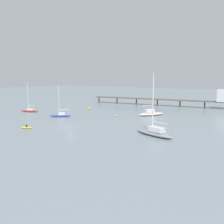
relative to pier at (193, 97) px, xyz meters
name	(u,v)px	position (x,y,z in m)	size (l,w,h in m)	color
ground_plane	(70,127)	(-14.41, -55.58, -4.08)	(400.00, 400.00, 0.00)	gray
pier	(193,97)	(0.00, 0.00, 0.00)	(59.27, 10.91, 7.52)	brown
sailboat_blue	(61,115)	(-27.89, -45.46, -3.46)	(6.39, 5.26, 9.52)	#2D4CB7
sailboat_red	(30,110)	(-44.92, -43.92, -3.48)	(7.24, 3.85, 10.24)	red
sailboat_cream	(151,113)	(-5.37, -27.81, -3.19)	(6.99, 8.62, 13.99)	beige
sailboat_gray	(155,132)	(6.72, -52.07, -3.24)	(10.12, 5.49, 12.37)	gray
dinghy_yellow	(27,128)	(-22.12, -62.50, -3.87)	(3.01, 2.40, 1.14)	yellow
mooring_buoy_outer	(88,108)	(-31.35, -27.74, -3.65)	(0.85, 0.85, 0.85)	yellow
mooring_buoy_far	(116,116)	(-13.63, -35.69, -3.80)	(0.56, 0.56, 0.56)	yellow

